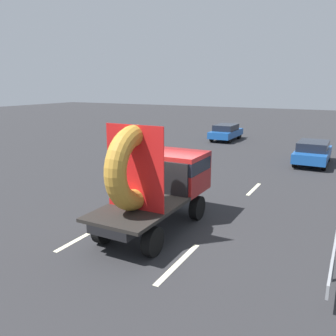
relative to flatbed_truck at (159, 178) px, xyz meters
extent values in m
plane|color=#28282B|center=(0.08, 0.24, -1.66)|extent=(120.00, 120.00, 0.00)
cylinder|color=black|center=(-0.85, 1.17, -1.24)|extent=(0.28, 0.83, 0.83)
cylinder|color=black|center=(0.85, 1.17, -1.24)|extent=(0.28, 0.83, 0.83)
cylinder|color=black|center=(-0.85, -1.89, -1.24)|extent=(0.28, 0.83, 0.83)
cylinder|color=black|center=(0.85, -1.89, -1.24)|extent=(0.28, 0.83, 0.83)
cube|color=black|center=(0.00, -0.40, -0.83)|extent=(1.30, 4.86, 0.25)
cube|color=maroon|center=(0.00, 1.17, -0.03)|extent=(2.00, 1.72, 1.35)
cube|color=black|center=(0.00, 1.12, 0.27)|extent=(2.02, 1.63, 0.44)
cube|color=black|center=(0.00, -1.26, -0.65)|extent=(2.00, 3.14, 0.10)
cube|color=black|center=(0.00, 0.26, -0.05)|extent=(1.80, 0.08, 1.10)
torus|color=#B7842D|center=(0.00, -1.41, 0.63)|extent=(0.60, 2.47, 2.47)
cube|color=red|center=(0.00, -1.41, 0.63)|extent=(1.90, 0.03, 2.47)
cylinder|color=black|center=(2.59, 13.71, -1.34)|extent=(0.22, 0.64, 0.64)
cylinder|color=black|center=(4.14, 13.71, -1.34)|extent=(0.22, 0.64, 0.64)
cylinder|color=black|center=(2.59, 11.04, -1.34)|extent=(0.22, 0.64, 0.64)
cylinder|color=black|center=(4.14, 11.04, -1.34)|extent=(0.22, 0.64, 0.64)
cube|color=#194C99|center=(3.36, 12.38, -1.07)|extent=(1.79, 4.18, 0.55)
cube|color=black|center=(3.36, 12.28, -0.55)|extent=(1.61, 2.34, 0.50)
cylinder|color=slate|center=(5.30, -1.00, -1.39)|extent=(0.10, 0.10, 0.55)
cube|color=beige|center=(-1.68, -2.02, -1.66)|extent=(0.16, 2.04, 0.01)
cube|color=beige|center=(-1.68, 5.29, -1.66)|extent=(0.16, 2.43, 0.01)
cube|color=beige|center=(1.68, -1.96, -1.66)|extent=(0.16, 2.45, 0.01)
cube|color=beige|center=(1.68, 5.67, -1.66)|extent=(0.16, 2.06, 0.01)
cylinder|color=black|center=(-4.87, 19.90, -1.35)|extent=(0.21, 0.62, 0.62)
cylinder|color=black|center=(-3.36, 19.90, -1.35)|extent=(0.21, 0.62, 0.62)
cylinder|color=black|center=(-4.87, 17.28, -1.35)|extent=(0.21, 0.62, 0.62)
cylinder|color=black|center=(-3.36, 17.28, -1.35)|extent=(0.21, 0.62, 0.62)
cube|color=#194C99|center=(-4.11, 18.59, -1.08)|extent=(1.75, 4.08, 0.53)
cube|color=black|center=(-4.11, 18.49, -0.57)|extent=(1.57, 2.28, 0.49)
camera|label=1|loc=(5.43, -9.55, 2.97)|focal=37.59mm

